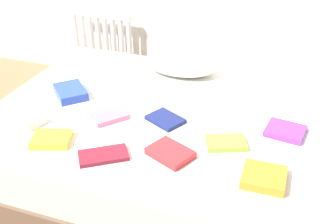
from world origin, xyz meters
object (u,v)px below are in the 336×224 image
textbook_red (170,153)px  textbook_purple (285,131)px  bed (165,149)px  textbook_maroon (103,155)px  textbook_navy (165,119)px  textbook_pink (109,116)px  textbook_blue (70,92)px  pillow (180,64)px  textbook_white (25,118)px  textbook_orange (264,177)px  radiator (103,42)px  textbook_yellow (51,139)px  textbook_lime (226,143)px

textbook_red → textbook_purple: bearing=61.7°
bed → textbook_maroon: 0.57m
textbook_navy → bed: bearing=137.9°
textbook_purple → textbook_pink: (-0.93, -0.17, 0.00)m
textbook_pink → textbook_red: bearing=-76.4°
textbook_blue → bed: bearing=44.2°
pillow → textbook_white: bearing=-125.7°
textbook_maroon → textbook_blue: bearing=99.5°
textbook_maroon → textbook_orange: bearing=-28.5°
radiator → textbook_white: (0.32, -1.53, 0.15)m
textbook_maroon → textbook_red: bearing=-13.1°
textbook_orange → textbook_yellow: bearing=-178.2°
textbook_yellow → textbook_white: bearing=134.9°
pillow → textbook_red: size_ratio=2.34×
textbook_purple → textbook_white: 1.40m
radiator → textbook_lime: size_ratio=2.88×
bed → textbook_white: (-0.70, -0.33, 0.27)m
textbook_lime → textbook_red: bearing=-164.3°
radiator → textbook_pink: radiator is taller
textbook_red → textbook_lime: textbook_red is taller
textbook_orange → textbook_maroon: bearing=-175.0°
bed → textbook_navy: (0.03, -0.08, 0.26)m
textbook_red → textbook_orange: bearing=19.3°
bed → textbook_blue: bearing=179.4°
textbook_maroon → textbook_lime: bearing=-5.5°
textbook_orange → textbook_red: bearing=174.1°
textbook_blue → textbook_navy: bearing=37.3°
bed → textbook_pink: 0.41m
textbook_blue → textbook_maroon: 0.68m
textbook_yellow → textbook_orange: textbook_orange is taller
textbook_pink → textbook_orange: textbook_orange is taller
textbook_yellow → textbook_white: 0.28m
textbook_white → pillow: bearing=74.0°
textbook_purple → textbook_lime: 0.34m
textbook_purple → textbook_white: (-1.36, -0.35, 0.01)m
textbook_lime → textbook_blue: 1.02m
pillow → textbook_navy: 0.62m
textbook_yellow → textbook_lime: 0.88m
textbook_maroon → textbook_yellow: bearing=140.4°
bed → textbook_blue: textbook_blue is taller
radiator → textbook_lime: (1.41, -1.39, 0.14)m
bed → textbook_pink: bearing=-150.2°
bed → textbook_lime: textbook_lime is taller
textbook_purple → textbook_lime: bearing=-134.5°
textbook_navy → textbook_white: 0.77m
textbook_pink → textbook_white: textbook_white is taller
textbook_purple → textbook_lime: textbook_purple is taller
textbook_yellow → pillow: bearing=51.5°
textbook_white → radiator: bearing=121.6°
bed → textbook_orange: 0.78m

